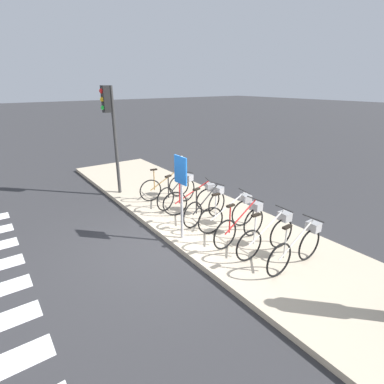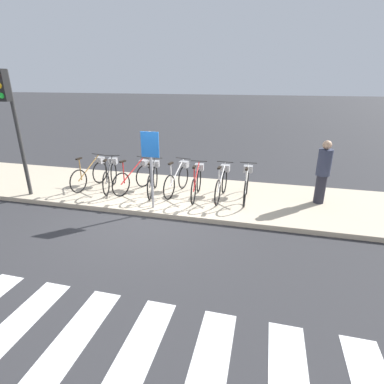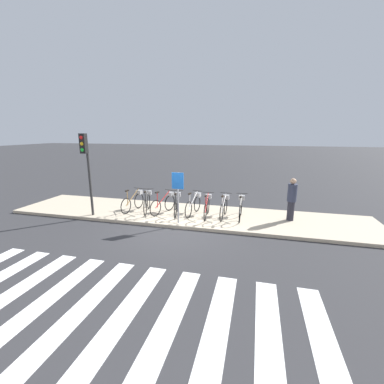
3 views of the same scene
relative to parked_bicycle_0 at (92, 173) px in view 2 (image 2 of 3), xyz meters
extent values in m
plane|color=#2D2D30|center=(2.30, -1.35, -0.56)|extent=(120.00, 120.00, 0.00)
cube|color=#B7A88E|center=(2.30, 0.12, -0.50)|extent=(14.84, 2.96, 0.12)
torus|color=black|center=(-0.09, -0.55, -0.10)|extent=(0.14, 0.67, 0.67)
torus|color=black|center=(0.06, 0.36, -0.10)|extent=(0.14, 0.67, 0.67)
cylinder|color=olive|center=(-0.01, -0.09, 0.17)|extent=(0.18, 0.94, 0.57)
cylinder|color=olive|center=(-0.07, -0.42, 0.21)|extent=(0.04, 0.04, 0.61)
cube|color=black|center=(-0.07, -0.42, 0.53)|extent=(0.10, 0.21, 0.04)
cylinder|color=#262626|center=(0.06, 0.36, 0.47)|extent=(0.46, 0.10, 0.02)
cube|color=gray|center=(0.07, 0.41, 0.29)|extent=(0.27, 0.24, 0.18)
torus|color=black|center=(0.77, -0.55, -0.10)|extent=(0.21, 0.66, 0.67)
torus|color=black|center=(0.53, 0.35, -0.10)|extent=(0.21, 0.66, 0.67)
cylinder|color=black|center=(0.65, -0.10, 0.17)|extent=(0.27, 0.92, 0.57)
cylinder|color=black|center=(0.74, -0.43, 0.21)|extent=(0.04, 0.04, 0.61)
cube|color=black|center=(0.74, -0.43, 0.53)|extent=(0.12, 0.21, 0.04)
cylinder|color=#262626|center=(0.53, 0.35, 0.47)|extent=(0.45, 0.14, 0.02)
cube|color=gray|center=(0.52, 0.39, 0.29)|extent=(0.28, 0.26, 0.18)
torus|color=black|center=(1.21, -0.52, -0.10)|extent=(0.25, 0.65, 0.67)
torus|color=black|center=(1.51, 0.36, -0.10)|extent=(0.25, 0.65, 0.67)
cylinder|color=red|center=(1.36, -0.08, 0.17)|extent=(0.34, 0.90, 0.57)
cylinder|color=red|center=(1.25, -0.40, 0.21)|extent=(0.04, 0.04, 0.61)
cube|color=black|center=(1.25, -0.40, 0.53)|extent=(0.13, 0.21, 0.04)
cylinder|color=#262626|center=(1.51, 0.36, 0.47)|extent=(0.44, 0.17, 0.02)
cube|color=gray|center=(1.53, 0.40, 0.29)|extent=(0.29, 0.27, 0.18)
torus|color=black|center=(2.06, -0.55, -0.10)|extent=(0.17, 0.67, 0.67)
torus|color=black|center=(1.88, 0.36, -0.10)|extent=(0.17, 0.67, 0.67)
cylinder|color=black|center=(1.97, -0.10, 0.17)|extent=(0.22, 0.93, 0.57)
cylinder|color=black|center=(2.04, -0.43, 0.21)|extent=(0.04, 0.04, 0.61)
cube|color=black|center=(2.04, -0.43, 0.53)|extent=(0.11, 0.21, 0.04)
cylinder|color=#262626|center=(1.88, 0.36, 0.47)|extent=(0.46, 0.12, 0.02)
cube|color=gray|center=(1.87, 0.41, 0.29)|extent=(0.27, 0.24, 0.18)
torus|color=black|center=(2.56, -0.40, -0.10)|extent=(0.14, 0.67, 0.67)
torus|color=black|center=(2.70, 0.51, -0.10)|extent=(0.14, 0.67, 0.67)
cylinder|color=silver|center=(2.63, 0.06, 0.17)|extent=(0.17, 0.94, 0.57)
cylinder|color=silver|center=(2.58, -0.28, 0.21)|extent=(0.04, 0.04, 0.61)
cube|color=black|center=(2.58, -0.28, 0.53)|extent=(0.10, 0.21, 0.04)
cylinder|color=#262626|center=(2.70, 0.51, 0.47)|extent=(0.46, 0.09, 0.02)
cube|color=gray|center=(2.71, 0.56, 0.29)|extent=(0.27, 0.23, 0.18)
torus|color=black|center=(3.27, -0.58, -0.10)|extent=(0.08, 0.68, 0.67)
torus|color=black|center=(3.21, 0.34, -0.10)|extent=(0.08, 0.68, 0.67)
cylinder|color=red|center=(3.24, -0.12, 0.17)|extent=(0.10, 0.94, 0.57)
cylinder|color=red|center=(3.26, -0.46, 0.21)|extent=(0.03, 0.03, 0.61)
cube|color=black|center=(3.26, -0.46, 0.53)|extent=(0.08, 0.20, 0.04)
cylinder|color=#262626|center=(3.21, 0.34, 0.47)|extent=(0.46, 0.06, 0.02)
cube|color=gray|center=(3.20, 0.39, 0.29)|extent=(0.25, 0.22, 0.18)
torus|color=black|center=(3.88, -0.50, -0.10)|extent=(0.07, 0.68, 0.67)
torus|color=black|center=(3.93, 0.42, -0.10)|extent=(0.07, 0.68, 0.67)
cylinder|color=silver|center=(3.90, -0.04, 0.17)|extent=(0.07, 0.94, 0.57)
cylinder|color=silver|center=(3.89, -0.37, 0.21)|extent=(0.03, 0.03, 0.61)
cube|color=black|center=(3.89, -0.37, 0.53)|extent=(0.08, 0.20, 0.04)
cylinder|color=#262626|center=(3.93, 0.42, 0.47)|extent=(0.46, 0.04, 0.02)
cube|color=gray|center=(3.93, 0.47, 0.29)|extent=(0.25, 0.21, 0.18)
torus|color=black|center=(4.56, -0.43, -0.10)|extent=(0.04, 0.67, 0.67)
torus|color=black|center=(4.56, 0.49, -0.10)|extent=(0.04, 0.67, 0.67)
cylinder|color=beige|center=(4.56, 0.03, 0.17)|extent=(0.04, 0.94, 0.57)
cylinder|color=beige|center=(4.56, -0.31, 0.21)|extent=(0.03, 0.03, 0.61)
cube|color=black|center=(4.56, -0.31, 0.53)|extent=(0.07, 0.20, 0.04)
cylinder|color=#262626|center=(4.56, 0.49, 0.47)|extent=(0.46, 0.03, 0.02)
cube|color=gray|center=(4.55, 0.54, 0.29)|extent=(0.24, 0.20, 0.18)
cylinder|color=#23232D|center=(6.44, 0.31, -0.06)|extent=(0.26, 0.26, 0.75)
cylinder|color=#2D3347|center=(6.44, 0.31, 0.65)|extent=(0.34, 0.34, 0.67)
sphere|color=tan|center=(6.44, 0.31, 1.10)|extent=(0.22, 0.22, 0.22)
cylinder|color=#2D2D2D|center=(-1.36, -1.00, 1.20)|extent=(0.10, 0.10, 3.28)
cube|color=black|center=(-1.36, -1.18, 2.47)|extent=(0.24, 0.20, 0.75)
sphere|color=green|center=(-1.36, -1.28, 2.23)|extent=(0.14, 0.14, 0.14)
cylinder|color=#99999E|center=(2.34, -1.05, 0.52)|extent=(0.06, 0.06, 1.91)
cube|color=#1959B2|center=(2.34, -1.07, 1.18)|extent=(0.44, 0.03, 0.60)
camera|label=1|loc=(7.43, -4.42, 2.91)|focal=28.00mm
camera|label=2|loc=(4.98, -7.55, 2.62)|focal=28.00mm
camera|label=3|loc=(5.10, -9.76, 2.91)|focal=24.00mm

